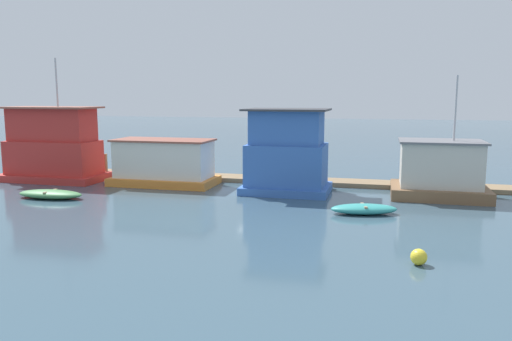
{
  "coord_description": "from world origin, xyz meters",
  "views": [
    {
      "loc": [
        7.45,
        -30.25,
        5.97
      ],
      "look_at": [
        0.0,
        -1.0,
        1.4
      ],
      "focal_mm": 35.0,
      "sensor_mm": 36.0,
      "label": 1
    }
  ],
  "objects_px": {
    "houseboat_red": "(53,147)",
    "buoy_yellow": "(419,257)",
    "houseboat_brown": "(440,171)",
    "mooring_post_far_right": "(106,166)",
    "dinghy_teal": "(364,209)",
    "houseboat_orange": "(164,163)",
    "houseboat_blue": "(287,154)",
    "dinghy_green": "(50,194)"
  },
  "relations": [
    {
      "from": "dinghy_green",
      "to": "dinghy_teal",
      "type": "height_order",
      "value": "dinghy_teal"
    },
    {
      "from": "houseboat_red",
      "to": "buoy_yellow",
      "type": "bearing_deg",
      "value": -27.52
    },
    {
      "from": "dinghy_green",
      "to": "mooring_post_far_right",
      "type": "height_order",
      "value": "mooring_post_far_right"
    },
    {
      "from": "houseboat_red",
      "to": "dinghy_teal",
      "type": "height_order",
      "value": "houseboat_red"
    },
    {
      "from": "houseboat_blue",
      "to": "mooring_post_far_right",
      "type": "distance_m",
      "value": 14.01
    },
    {
      "from": "houseboat_brown",
      "to": "dinghy_teal",
      "type": "relative_size",
      "value": 1.99
    },
    {
      "from": "mooring_post_far_right",
      "to": "buoy_yellow",
      "type": "xyz_separation_m",
      "value": [
        20.84,
        -14.2,
        -0.59
      ]
    },
    {
      "from": "houseboat_blue",
      "to": "dinghy_green",
      "type": "height_order",
      "value": "houseboat_blue"
    },
    {
      "from": "houseboat_blue",
      "to": "mooring_post_far_right",
      "type": "relative_size",
      "value": 3.01
    },
    {
      "from": "houseboat_blue",
      "to": "dinghy_green",
      "type": "bearing_deg",
      "value": -157.87
    },
    {
      "from": "houseboat_red",
      "to": "houseboat_orange",
      "type": "bearing_deg",
      "value": 1.46
    },
    {
      "from": "dinghy_green",
      "to": "houseboat_blue",
      "type": "bearing_deg",
      "value": 22.13
    },
    {
      "from": "mooring_post_far_right",
      "to": "houseboat_red",
      "type": "bearing_deg",
      "value": -150.04
    },
    {
      "from": "houseboat_blue",
      "to": "dinghy_teal",
      "type": "xyz_separation_m",
      "value": [
        4.88,
        -4.72,
        -2.11
      ]
    },
    {
      "from": "houseboat_brown",
      "to": "dinghy_teal",
      "type": "xyz_separation_m",
      "value": [
        -4.12,
        -5.44,
        -1.29
      ]
    },
    {
      "from": "dinghy_teal",
      "to": "buoy_yellow",
      "type": "height_order",
      "value": "buoy_yellow"
    },
    {
      "from": "houseboat_orange",
      "to": "buoy_yellow",
      "type": "bearing_deg",
      "value": -39.13
    },
    {
      "from": "houseboat_red",
      "to": "dinghy_green",
      "type": "xyz_separation_m",
      "value": [
        3.81,
        -5.65,
        -2.07
      ]
    },
    {
      "from": "houseboat_orange",
      "to": "buoy_yellow",
      "type": "xyz_separation_m",
      "value": [
        15.55,
        -12.65,
        -1.16
      ]
    },
    {
      "from": "houseboat_blue",
      "to": "houseboat_orange",
      "type": "bearing_deg",
      "value": 176.14
    },
    {
      "from": "dinghy_teal",
      "to": "houseboat_orange",
      "type": "bearing_deg",
      "value": 158.41
    },
    {
      "from": "houseboat_red",
      "to": "houseboat_orange",
      "type": "height_order",
      "value": "houseboat_red"
    },
    {
      "from": "houseboat_red",
      "to": "mooring_post_far_right",
      "type": "bearing_deg",
      "value": 29.96
    },
    {
      "from": "dinghy_green",
      "to": "dinghy_teal",
      "type": "distance_m",
      "value": 17.9
    },
    {
      "from": "mooring_post_far_right",
      "to": "dinghy_teal",
      "type": "bearing_deg",
      "value": -20.12
    },
    {
      "from": "houseboat_blue",
      "to": "houseboat_brown",
      "type": "xyz_separation_m",
      "value": [
        9.01,
        0.72,
        -0.83
      ]
    },
    {
      "from": "houseboat_orange",
      "to": "dinghy_green",
      "type": "xyz_separation_m",
      "value": [
        -4.53,
        -5.86,
        -1.2
      ]
    },
    {
      "from": "houseboat_orange",
      "to": "houseboat_brown",
      "type": "height_order",
      "value": "houseboat_brown"
    },
    {
      "from": "houseboat_brown",
      "to": "mooring_post_far_right",
      "type": "bearing_deg",
      "value": 176.5
    },
    {
      "from": "houseboat_red",
      "to": "buoy_yellow",
      "type": "relative_size",
      "value": 14.44
    },
    {
      "from": "houseboat_brown",
      "to": "dinghy_teal",
      "type": "height_order",
      "value": "houseboat_brown"
    },
    {
      "from": "houseboat_brown",
      "to": "buoy_yellow",
      "type": "relative_size",
      "value": 12.07
    },
    {
      "from": "dinghy_teal",
      "to": "mooring_post_far_right",
      "type": "distance_m",
      "value": 19.87
    },
    {
      "from": "buoy_yellow",
      "to": "houseboat_blue",
      "type": "bearing_deg",
      "value": 120.35
    },
    {
      "from": "houseboat_red",
      "to": "dinghy_teal",
      "type": "xyz_separation_m",
      "value": [
        21.69,
        -5.08,
        -2.07
      ]
    },
    {
      "from": "houseboat_orange",
      "to": "mooring_post_far_right",
      "type": "height_order",
      "value": "houseboat_orange"
    },
    {
      "from": "dinghy_green",
      "to": "mooring_post_far_right",
      "type": "xyz_separation_m",
      "value": [
        -0.76,
        7.4,
        0.62
      ]
    },
    {
      "from": "dinghy_green",
      "to": "buoy_yellow",
      "type": "relative_size",
      "value": 6.84
    },
    {
      "from": "dinghy_teal",
      "to": "buoy_yellow",
      "type": "bearing_deg",
      "value": -73.46
    },
    {
      "from": "houseboat_blue",
      "to": "mooring_post_far_right",
      "type": "xyz_separation_m",
      "value": [
        -13.76,
        2.12,
        -1.49
      ]
    },
    {
      "from": "mooring_post_far_right",
      "to": "houseboat_brown",
      "type": "bearing_deg",
      "value": -3.5
    },
    {
      "from": "houseboat_orange",
      "to": "houseboat_brown",
      "type": "relative_size",
      "value": 0.98
    }
  ]
}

